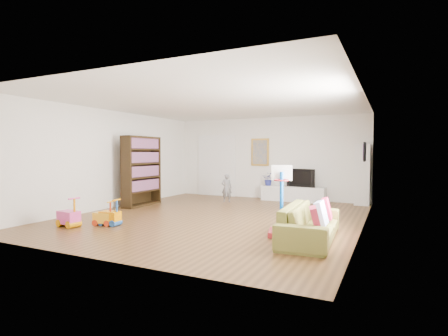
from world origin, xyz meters
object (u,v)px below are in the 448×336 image
at_px(bookshelf, 142,171).
at_px(sofa, 310,223).
at_px(basketball_hoop, 281,200).
at_px(media_console, 293,194).

xyz_separation_m(bookshelf, sofa, (5.24, -1.90, -0.70)).
relative_size(bookshelf, basketball_hoop, 1.53).
bearing_deg(sofa, bookshelf, 66.96).
xyz_separation_m(media_console, bookshelf, (-3.71, -2.84, 0.77)).
relative_size(media_console, basketball_hoop, 1.52).
xyz_separation_m(bookshelf, basketball_hoop, (4.69, -1.82, -0.35)).
height_order(bookshelf, basketball_hoop, bookshelf).
relative_size(media_console, sofa, 0.95).
bearing_deg(basketball_hoop, sofa, -22.45).
height_order(media_console, sofa, sofa).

